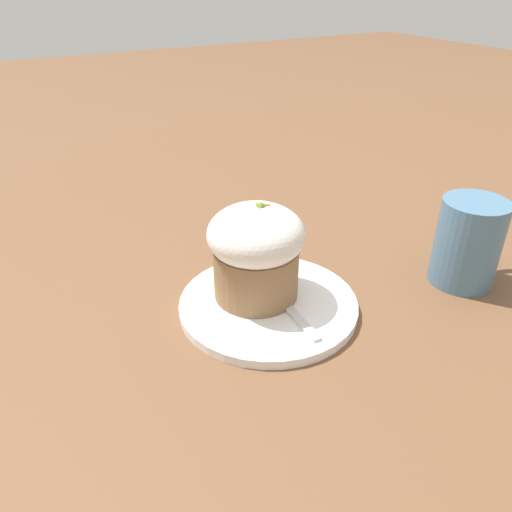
{
  "coord_description": "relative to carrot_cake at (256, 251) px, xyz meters",
  "views": [
    {
      "loc": [
        -0.24,
        -0.4,
        0.35
      ],
      "look_at": [
        -0.01,
        0.02,
        0.06
      ],
      "focal_mm": 35.0,
      "sensor_mm": 36.0,
      "label": 1
    }
  ],
  "objects": [
    {
      "name": "spoon",
      "position": [
        0.02,
        -0.03,
        -0.06
      ],
      "size": [
        0.04,
        0.12,
        0.01
      ],
      "color": "silver",
      "rests_on": "dessert_plate"
    },
    {
      "name": "dessert_plate",
      "position": [
        0.01,
        -0.02,
        -0.06
      ],
      "size": [
        0.2,
        0.2,
        0.01
      ],
      "color": "white",
      "rests_on": "ground_plane"
    },
    {
      "name": "coffee_cup",
      "position": [
        0.25,
        -0.09,
        -0.02
      ],
      "size": [
        0.11,
        0.08,
        0.11
      ],
      "color": "teal",
      "rests_on": "ground_plane"
    },
    {
      "name": "carrot_cake",
      "position": [
        0.0,
        0.0,
        0.0
      ],
      "size": [
        0.11,
        0.11,
        0.12
      ],
      "color": "olive",
      "rests_on": "dessert_plate"
    },
    {
      "name": "ground_plane",
      "position": [
        0.01,
        -0.02,
        -0.07
      ],
      "size": [
        4.0,
        4.0,
        0.0
      ],
      "primitive_type": "plane",
      "color": "brown"
    }
  ]
}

